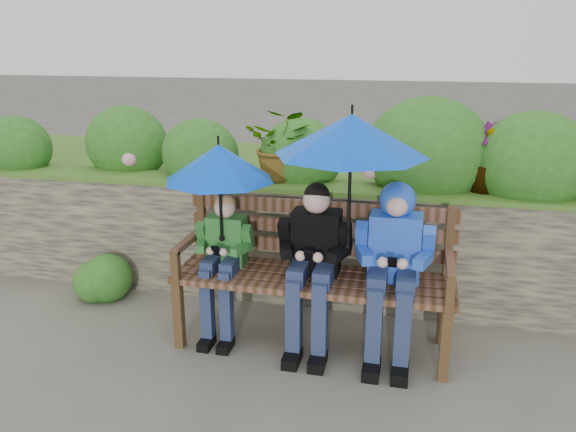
% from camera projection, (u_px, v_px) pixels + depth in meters
% --- Properties ---
extents(ground, '(60.00, 60.00, 0.00)m').
position_uv_depth(ground, '(285.00, 339.00, 4.28)').
color(ground, '#525146').
rests_on(ground, ground).
extents(garden_backdrop, '(8.00, 2.84, 1.79)m').
position_uv_depth(garden_backdrop, '(325.00, 207.00, 5.61)').
color(garden_backdrop, '#3B3632').
rests_on(garden_backdrop, ground).
extents(park_bench, '(2.01, 0.59, 1.06)m').
position_uv_depth(park_bench, '(315.00, 265.00, 4.10)').
color(park_bench, '#47311A').
rests_on(park_bench, ground).
extents(boy_left, '(0.42, 0.49, 1.10)m').
position_uv_depth(boy_left, '(223.00, 256.00, 4.16)').
color(boy_left, '#206C24').
rests_on(boy_left, ground).
extents(boy_middle, '(0.52, 0.60, 1.23)m').
position_uv_depth(boy_middle, '(313.00, 258.00, 3.98)').
color(boy_middle, black).
rests_on(boy_middle, ground).
extents(boy_right, '(0.54, 0.65, 1.26)m').
position_uv_depth(boy_right, '(394.00, 256.00, 3.85)').
color(boy_right, blue).
rests_on(boy_right, ground).
extents(umbrella_left, '(0.80, 0.80, 0.78)m').
position_uv_depth(umbrella_left, '(219.00, 163.00, 3.94)').
color(umbrella_left, '#0040D1').
rests_on(umbrella_left, ground).
extents(umbrella_right, '(1.03, 1.03, 0.99)m').
position_uv_depth(umbrella_right, '(351.00, 135.00, 3.65)').
color(umbrella_right, '#0040D1').
rests_on(umbrella_right, ground).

